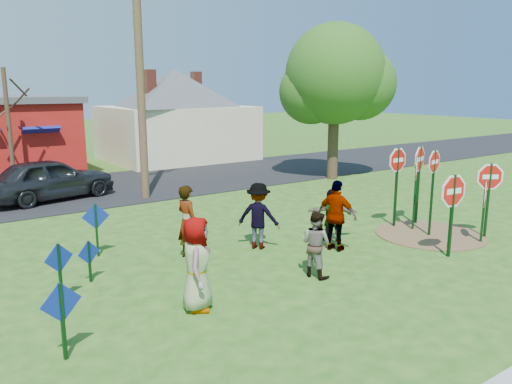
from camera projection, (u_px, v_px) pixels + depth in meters
ground at (292, 254)px, 13.23m from camera, size 120.00×120.00×0.00m
road at (131, 185)px, 22.44m from camera, size 120.00×7.50×0.04m
dirt_patch at (430, 234)px, 14.96m from camera, size 3.20×3.20×0.03m
cream_house at (176, 111)px, 30.14m from camera, size 9.40×9.40×6.50m
stop_sign_a at (453, 198)px, 12.71m from camera, size 1.16×0.16×2.33m
stop_sign_b at (397, 167)px, 15.42m from camera, size 1.03×0.07×2.65m
stop_sign_c at (433, 173)px, 14.45m from camera, size 0.91×0.18×2.69m
stop_sign_d at (419, 165)px, 15.76m from camera, size 1.06×0.36×2.67m
stop_sign_e at (485, 199)px, 13.95m from camera, size 0.89×0.52×1.91m
stop_sign_f at (490, 182)px, 14.36m from camera, size 0.88×0.60×2.34m
stop_sign_g at (416, 176)px, 15.12m from camera, size 0.81×0.60×2.43m
blue_diamond_a at (62, 312)px, 7.95m from camera, size 0.68×0.14×1.33m
blue_diamond_b at (59, 266)px, 10.09m from camera, size 0.61×0.21×1.28m
blue_diamond_c at (89, 257)px, 11.22m from camera, size 0.54×0.19×0.98m
blue_diamond_d at (96, 224)px, 12.88m from camera, size 0.69×0.13×1.43m
person_a at (197, 264)px, 9.76m from camera, size 1.01×1.11×1.90m
person_b at (187, 222)px, 12.73m from camera, size 0.54×0.75×1.92m
person_c at (316, 244)px, 11.54m from camera, size 0.75×0.87×1.56m
person_d at (258, 216)px, 13.55m from camera, size 1.26×1.34×1.82m
person_e at (337, 216)px, 13.34m from camera, size 0.85×1.22×1.93m
person_f at (332, 214)px, 14.29m from camera, size 1.39×1.23×1.53m
suv at (50, 179)px, 19.31m from camera, size 5.09×2.87×1.63m
utility_pole at (139, 62)px, 18.75m from camera, size 2.35×0.94×10.01m
leafy_tree at (337, 80)px, 23.23m from camera, size 5.12×4.67×7.27m
bare_tree_east at (7, 112)px, 20.55m from camera, size 1.80×1.80×5.13m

